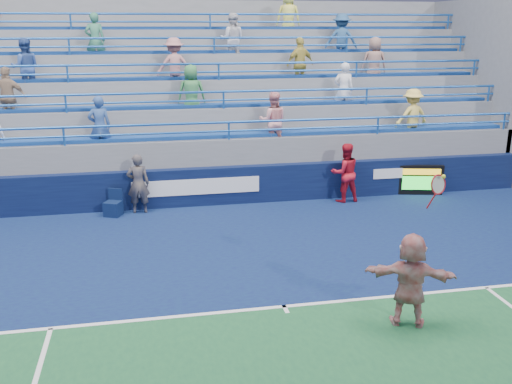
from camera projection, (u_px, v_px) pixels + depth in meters
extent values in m
plane|color=#333538|center=(284.00, 308.00, 10.47)|extent=(120.00, 120.00, 0.00)
cube|color=#0F184E|center=(260.00, 261.00, 12.54)|extent=(18.00, 8.40, 0.02)
cube|color=white|center=(284.00, 306.00, 10.47)|extent=(11.00, 0.10, 0.01)
cube|color=white|center=(286.00, 309.00, 10.37)|extent=(0.08, 0.30, 0.01)
cube|color=#091032|center=(231.00, 185.00, 16.44)|extent=(18.00, 0.30, 1.10)
cube|color=white|center=(197.00, 187.00, 16.09)|extent=(3.60, 0.02, 0.45)
cube|color=white|center=(402.00, 173.00, 17.21)|extent=(1.80, 0.02, 0.30)
cube|color=slate|center=(218.00, 162.00, 19.22)|extent=(18.00, 5.60, 1.10)
cube|color=slate|center=(217.00, 151.00, 19.11)|extent=(18.00, 5.60, 1.85)
cube|color=#154192|center=(227.00, 135.00, 16.62)|extent=(17.40, 0.45, 0.10)
cylinder|color=#215DB3|center=(229.00, 122.00, 16.12)|extent=(18.00, 0.07, 0.07)
cube|color=slate|center=(215.00, 137.00, 19.48)|extent=(18.00, 4.60, 2.60)
cube|color=#154192|center=(222.00, 105.00, 17.36)|extent=(17.40, 0.45, 0.10)
cylinder|color=#215DB3|center=(223.00, 92.00, 16.85)|extent=(18.00, 0.07, 0.07)
cube|color=slate|center=(213.00, 124.00, 19.84)|extent=(18.00, 3.60, 3.35)
cube|color=#154192|center=(217.00, 77.00, 18.09)|extent=(17.40, 0.45, 0.10)
cylinder|color=#215DB3|center=(219.00, 64.00, 17.58)|extent=(18.00, 0.07, 0.07)
cube|color=slate|center=(211.00, 111.00, 20.21)|extent=(18.00, 2.60, 4.10)
cube|color=#154192|center=(213.00, 52.00, 18.82)|extent=(17.40, 0.45, 0.10)
cylinder|color=#215DB3|center=(214.00, 38.00, 18.31)|extent=(18.00, 0.07, 0.07)
cube|color=slate|center=(209.00, 99.00, 20.57)|extent=(18.00, 1.60, 4.85)
cube|color=#154192|center=(209.00, 28.00, 19.55)|extent=(17.40, 0.45, 0.10)
cylinder|color=#215DB3|center=(210.00, 14.00, 19.04)|extent=(18.00, 0.07, 0.07)
imported|color=gold|center=(300.00, 64.00, 18.48)|extent=(1.08, 0.70, 1.70)
imported|color=#397F46|center=(192.00, 93.00, 17.08)|extent=(0.86, 0.59, 1.70)
imported|color=white|center=(344.00, 90.00, 17.97)|extent=(0.71, 0.56, 1.70)
imported|color=#2C5585|center=(341.00, 39.00, 19.53)|extent=(1.23, 0.91, 1.70)
imported|color=#377A5C|center=(95.00, 40.00, 18.02)|extent=(0.64, 0.44, 1.70)
imported|color=#9F836A|center=(9.00, 97.00, 16.12)|extent=(1.04, 0.55, 1.70)
imported|color=#33529B|center=(26.00, 68.00, 16.92)|extent=(0.91, 0.76, 1.70)
imported|color=#2E4D8A|center=(100.00, 126.00, 15.86)|extent=(0.65, 0.45, 1.70)
imported|color=tan|center=(175.00, 66.00, 17.73)|extent=(1.13, 0.69, 1.70)
imported|color=silver|center=(232.00, 40.00, 18.83)|extent=(0.96, 0.84, 1.70)
imported|color=pink|center=(273.00, 121.00, 16.77)|extent=(0.92, 0.77, 1.70)
imported|color=#FAF461|center=(288.00, 17.00, 19.96)|extent=(0.91, 0.66, 1.70)
imported|color=#987165|center=(374.00, 63.00, 18.95)|extent=(0.92, 0.68, 1.70)
imported|color=#FAD861|center=(412.00, 117.00, 17.58)|extent=(1.19, 0.80, 1.70)
cube|color=black|center=(421.00, 180.00, 17.32)|extent=(1.34, 0.44, 0.93)
cube|color=gold|center=(423.00, 172.00, 17.17)|extent=(1.14, 0.02, 0.19)
cube|color=#19E533|center=(422.00, 183.00, 17.27)|extent=(1.14, 0.02, 0.42)
cube|color=#0D1B3F|center=(113.00, 209.00, 15.44)|extent=(0.54, 0.54, 0.41)
cube|color=#0D1B3F|center=(113.00, 194.00, 15.51)|extent=(0.39, 0.21, 0.32)
imported|color=silver|center=(410.00, 280.00, 9.66)|extent=(1.62, 1.04, 1.67)
torus|color=#B2151D|center=(438.00, 185.00, 9.26)|extent=(0.35, 0.20, 0.34)
cylinder|color=#B2151D|center=(431.00, 201.00, 9.32)|extent=(0.07, 0.19, 0.30)
sphere|color=yellow|center=(443.00, 177.00, 9.18)|extent=(0.07, 0.07, 0.07)
imported|color=#131A35|center=(138.00, 184.00, 15.53)|extent=(0.63, 0.43, 1.67)
imported|color=red|center=(345.00, 173.00, 16.54)|extent=(0.88, 0.71, 1.74)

